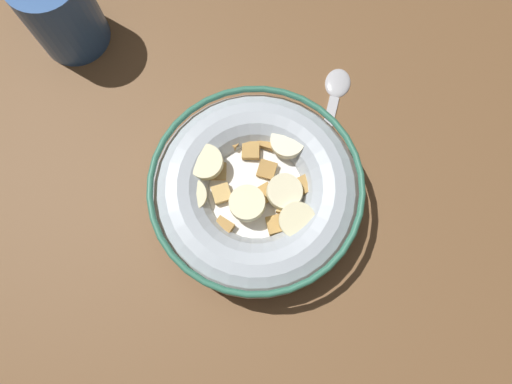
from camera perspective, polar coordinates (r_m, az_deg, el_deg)
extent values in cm
cube|color=brown|center=(48.00, 0.00, -1.17)|extent=(120.45, 120.45, 2.00)
cylinder|color=#B2BCC6|center=(46.73, 0.00, -0.81)|extent=(10.75, 10.75, 0.60)
torus|color=#B2BCC6|center=(44.36, 0.00, -0.08)|extent=(19.55, 19.55, 5.47)
torus|color=#337259|center=(42.01, 0.00, 0.73)|extent=(19.56, 19.56, 0.60)
cylinder|color=white|center=(44.06, 0.00, 0.02)|extent=(16.27, 16.27, 0.40)
cube|color=#B78947|center=(43.37, 1.29, 0.27)|extent=(2.28, 2.26, 0.82)
cube|color=tan|center=(43.08, 3.41, -2.17)|extent=(2.01, 2.00, 0.76)
cube|color=#B78947|center=(42.85, 2.43, -3.93)|extent=(2.33, 2.33, 0.84)
cube|color=tan|center=(43.41, -4.17, -0.19)|extent=(2.31, 2.31, 0.74)
cube|color=#AD7F42|center=(44.85, 1.32, 6.27)|extent=(1.89, 1.85, 0.84)
cube|color=#B78947|center=(43.27, -1.67, -1.56)|extent=(2.24, 2.26, 0.83)
cube|color=#AD7F42|center=(42.46, -2.70, -6.88)|extent=(1.78, 1.83, 0.86)
cube|color=#B78947|center=(43.78, 6.27, 1.08)|extent=(2.31, 2.32, 0.89)
cube|color=#AD7F42|center=(44.13, 0.83, 2.93)|extent=(1.90, 1.95, 0.88)
cube|color=#AD7F42|center=(44.73, -6.60, 4.61)|extent=(2.36, 2.36, 0.93)
cube|color=#AD7F42|center=(44.70, 6.51, 3.91)|extent=(2.31, 2.30, 0.88)
cube|color=#B78947|center=(45.20, -4.59, 7.04)|extent=(2.17, 2.21, 0.94)
cube|color=tan|center=(44.20, -4.64, 2.58)|extent=(2.21, 2.25, 0.94)
cube|color=#AD7F42|center=(42.80, -4.03, -4.35)|extent=(1.85, 1.81, 0.86)
cube|color=#B78947|center=(44.55, -0.61, 5.01)|extent=(2.22, 2.19, 0.89)
cube|color=tan|center=(43.28, -7.42, -2.51)|extent=(2.14, 2.15, 0.81)
cube|color=tan|center=(45.60, -1.98, 8.19)|extent=(1.80, 1.75, 0.86)
cube|color=#AD7F42|center=(45.00, -2.70, 6.50)|extent=(1.95, 2.00, 0.89)
cylinder|color=beige|center=(42.01, 4.98, -3.38)|extent=(4.25, 4.26, 1.49)
cylinder|color=beige|center=(41.76, -0.55, -1.63)|extent=(3.51, 3.50, 1.29)
cylinder|color=beige|center=(42.93, -8.12, -0.43)|extent=(3.99, 4.00, 1.27)
cylinder|color=#F4EABC|center=(42.60, 3.45, 0.06)|extent=(4.44, 4.39, 1.34)
cylinder|color=beige|center=(43.19, -6.32, 3.26)|extent=(4.00, 4.00, 1.14)
cylinder|color=#F9EFC6|center=(44.04, 3.87, 6.14)|extent=(4.51, 4.47, 1.20)
ellipsoid|color=#B7B7BC|center=(51.83, 9.92, 13.02)|extent=(3.37, 3.90, 0.80)
cube|color=#B7B7BC|center=(48.78, 7.98, 5.11)|extent=(3.61, 12.06, 0.36)
cylinder|color=#335999|center=(54.02, -22.58, 19.62)|extent=(7.29, 7.29, 9.31)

